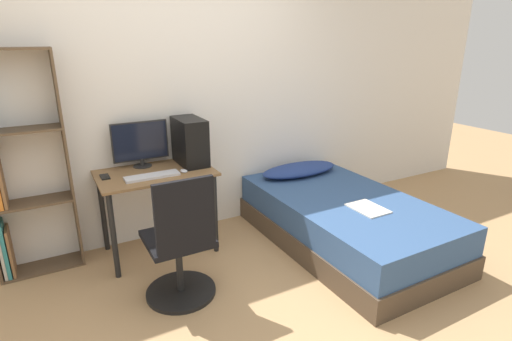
% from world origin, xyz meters
% --- Properties ---
extents(ground_plane, '(14.00, 14.00, 0.00)m').
position_xyz_m(ground_plane, '(0.00, 0.00, 0.00)').
color(ground_plane, tan).
extents(wall_back, '(8.00, 0.05, 2.50)m').
position_xyz_m(wall_back, '(0.00, 1.57, 1.25)').
color(wall_back, silver).
rests_on(wall_back, ground_plane).
extents(desk, '(0.95, 0.61, 0.74)m').
position_xyz_m(desk, '(-0.32, 1.24, 0.62)').
color(desk, brown).
rests_on(desk, ground_plane).
extents(bookshelf, '(0.61, 0.25, 1.76)m').
position_xyz_m(bookshelf, '(-1.37, 1.42, 0.84)').
color(bookshelf, brown).
rests_on(bookshelf, ground_plane).
extents(office_chair, '(0.52, 0.52, 0.97)m').
position_xyz_m(office_chair, '(-0.38, 0.47, 0.38)').
color(office_chair, black).
rests_on(office_chair, ground_plane).
extents(bed, '(1.14, 1.99, 0.45)m').
position_xyz_m(bed, '(1.19, 0.55, 0.22)').
color(bed, '#4C3D2D').
rests_on(bed, ground_plane).
extents(pillow, '(0.87, 0.36, 0.11)m').
position_xyz_m(pillow, '(1.19, 1.28, 0.51)').
color(pillow, navy).
rests_on(pillow, bed).
extents(magazine, '(0.24, 0.32, 0.01)m').
position_xyz_m(magazine, '(1.19, 0.27, 0.46)').
color(magazine, silver).
rests_on(magazine, bed).
extents(monitor, '(0.48, 0.16, 0.40)m').
position_xyz_m(monitor, '(-0.38, 1.44, 0.96)').
color(monitor, black).
rests_on(monitor, desk).
extents(keyboard, '(0.44, 0.13, 0.02)m').
position_xyz_m(keyboard, '(-0.38, 1.12, 0.75)').
color(keyboard, silver).
rests_on(keyboard, desk).
extents(pc_tower, '(0.22, 0.41, 0.41)m').
position_xyz_m(pc_tower, '(0.03, 1.32, 0.95)').
color(pc_tower, black).
rests_on(pc_tower, desk).
extents(mouse, '(0.06, 0.09, 0.02)m').
position_xyz_m(mouse, '(-0.11, 1.12, 0.75)').
color(mouse, silver).
rests_on(mouse, desk).
extents(phone, '(0.07, 0.14, 0.01)m').
position_xyz_m(phone, '(-0.72, 1.30, 0.75)').
color(phone, black).
rests_on(phone, desk).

